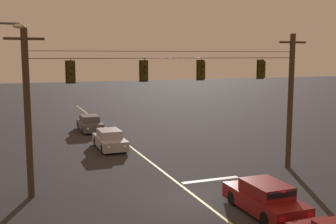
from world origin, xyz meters
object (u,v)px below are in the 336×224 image
object	(u,v)px
traffic_light_centre	(202,70)
car_waiting_near_lane	(265,199)
traffic_light_left_inner	(145,71)
traffic_light_leftmost	(71,72)
traffic_light_right_inner	(262,69)
car_oncoming_lead	(110,140)
car_oncoming_trailing	(90,124)

from	to	relation	value
traffic_light_centre	car_waiting_near_lane	bearing A→B (deg)	-86.22
traffic_light_left_inner	traffic_light_centre	size ratio (longest dim) A/B	1.00
traffic_light_leftmost	traffic_light_centre	xyz separation A→B (m)	(6.95, 0.00, 0.00)
traffic_light_left_inner	traffic_light_centre	bearing A→B (deg)	0.00
traffic_light_leftmost	car_waiting_near_lane	size ratio (longest dim) A/B	0.28
traffic_light_leftmost	traffic_light_right_inner	world-z (taller)	same
car_oncoming_lead	car_waiting_near_lane	bearing A→B (deg)	-76.49
traffic_light_right_inner	car_waiting_near_lane	bearing A→B (deg)	-120.99
car_oncoming_lead	car_oncoming_trailing	distance (m)	7.73
traffic_light_leftmost	traffic_light_left_inner	xyz separation A→B (m)	(3.72, 0.00, 0.00)
traffic_light_centre	car_oncoming_trailing	size ratio (longest dim) A/B	0.28
traffic_light_leftmost	traffic_light_left_inner	size ratio (longest dim) A/B	1.00
car_waiting_near_lane	car_oncoming_trailing	world-z (taller)	same
traffic_light_left_inner	car_waiting_near_lane	size ratio (longest dim) A/B	0.28
traffic_light_leftmost	traffic_light_left_inner	world-z (taller)	same
traffic_light_leftmost	traffic_light_left_inner	distance (m)	3.72
traffic_light_centre	car_oncoming_trailing	world-z (taller)	traffic_light_centre
car_oncoming_trailing	car_waiting_near_lane	bearing A→B (deg)	-80.83
car_oncoming_lead	car_oncoming_trailing	size ratio (longest dim) A/B	1.00
car_oncoming_trailing	traffic_light_leftmost	bearing A→B (deg)	-102.59
traffic_light_right_inner	car_waiting_near_lane	world-z (taller)	traffic_light_right_inner
car_oncoming_lead	car_oncoming_trailing	bearing A→B (deg)	90.68
car_waiting_near_lane	car_oncoming_lead	distance (m)	15.06
traffic_light_right_inner	car_oncoming_trailing	world-z (taller)	traffic_light_right_inner
car_waiting_near_lane	traffic_light_left_inner	bearing A→B (deg)	122.33
traffic_light_centre	traffic_light_right_inner	bearing A→B (deg)	0.00
traffic_light_leftmost	traffic_light_right_inner	bearing A→B (deg)	0.00
traffic_light_leftmost	traffic_light_right_inner	distance (m)	10.76
traffic_light_leftmost	car_oncoming_lead	xyz separation A→B (m)	(3.81, 8.94, -5.35)
traffic_light_centre	traffic_light_right_inner	world-z (taller)	same
car_oncoming_lead	car_oncoming_trailing	world-z (taller)	same
traffic_light_centre	car_oncoming_lead	distance (m)	10.88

